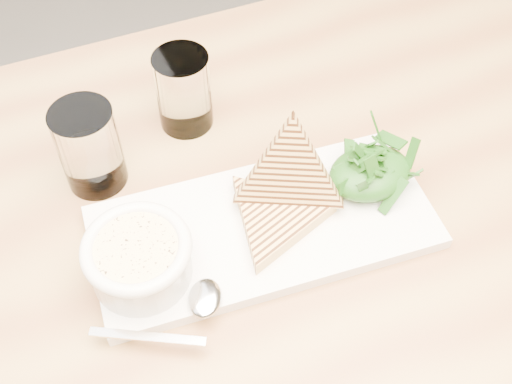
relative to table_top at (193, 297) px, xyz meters
name	(u,v)px	position (x,y,z in m)	size (l,w,h in m)	color
table_top	(193,297)	(0.00, 0.00, 0.00)	(1.33, 0.88, 0.04)	olive
table_leg_br	(407,130)	(0.61, 0.39, -0.38)	(0.06, 0.06, 0.72)	olive
platter	(263,227)	(0.10, 0.03, 0.03)	(0.38, 0.17, 0.02)	white
soup_bowl	(140,263)	(-0.04, 0.03, 0.06)	(0.11, 0.11, 0.04)	white
soup	(136,249)	(-0.04, 0.03, 0.08)	(0.09, 0.09, 0.01)	#F2D190
bowl_rim	(136,248)	(-0.04, 0.03, 0.09)	(0.11, 0.11, 0.01)	white
sandwich_flat	(275,218)	(0.11, 0.03, 0.05)	(0.14, 0.14, 0.02)	tan
sandwich_lean	(290,174)	(0.14, 0.05, 0.08)	(0.14, 0.14, 0.08)	tan
salad_base	(370,173)	(0.24, 0.04, 0.06)	(0.10, 0.08, 0.04)	#0F360C
arugula_pile	(371,168)	(0.24, 0.04, 0.06)	(0.11, 0.10, 0.05)	#225316
spoon_bowl	(205,298)	(0.01, -0.03, 0.04)	(0.03, 0.05, 0.01)	silver
spoon_handle	(148,337)	(-0.06, -0.04, 0.04)	(0.12, 0.01, 0.00)	silver
glass_near	(89,148)	(-0.05, 0.19, 0.08)	(0.07, 0.07, 0.11)	white
glass_far	(184,91)	(0.08, 0.24, 0.07)	(0.07, 0.07, 0.11)	white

